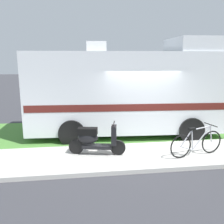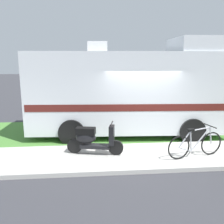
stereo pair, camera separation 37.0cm
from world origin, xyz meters
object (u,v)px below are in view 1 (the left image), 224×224
object	(u,v)px
bicycle	(197,143)
pickup_truck_near	(176,92)
scooter	(95,139)
motorhome_rv	(128,90)

from	to	relation	value
bicycle	pickup_truck_near	world-z (taller)	pickup_truck_near
scooter	pickup_truck_near	bearing A→B (deg)	52.28
scooter	bicycle	size ratio (longest dim) A/B	0.95
pickup_truck_near	motorhome_rv	bearing A→B (deg)	-130.08
motorhome_rv	bicycle	size ratio (longest dim) A/B	4.12
bicycle	pickup_truck_near	bearing A→B (deg)	72.54
scooter	bicycle	distance (m)	2.96
motorhome_rv	pickup_truck_near	xyz separation A→B (m)	(3.77, 4.48, -0.74)
motorhome_rv	bicycle	bearing A→B (deg)	-61.06
bicycle	motorhome_rv	bearing A→B (deg)	118.94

